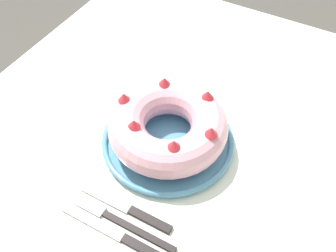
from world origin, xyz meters
The scene contains 6 objects.
dining_table centered at (0.00, 0.00, 0.65)m, with size 1.12×0.99×0.76m.
serving_dish centered at (-0.01, 0.01, 0.77)m, with size 0.28×0.28×0.02m.
bundt_cake centered at (-0.01, 0.01, 0.82)m, with size 0.25×0.25×0.09m.
fork centered at (-0.22, 0.01, 0.76)m, with size 0.02×0.21×0.01m.
serving_knife centered at (-0.24, -0.03, 0.76)m, with size 0.02×0.24×0.01m.
cake_knife centered at (-0.19, 0.00, 0.76)m, with size 0.02×0.20×0.01m.
Camera 1 is at (-0.47, -0.24, 1.43)m, focal length 42.00 mm.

